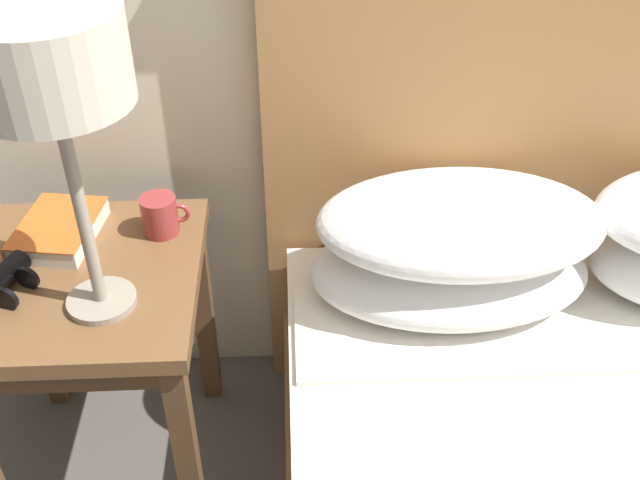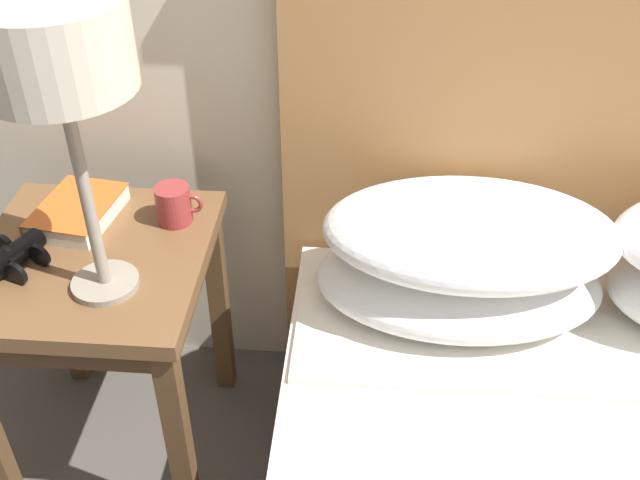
# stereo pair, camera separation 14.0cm
# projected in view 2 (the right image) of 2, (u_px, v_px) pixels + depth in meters

# --- Properties ---
(nightstand) EXTENTS (0.48, 0.51, 0.60)m
(nightstand) POSITION_uv_depth(u_px,v_px,m) (97.00, 288.00, 1.59)
(nightstand) COLOR brown
(nightstand) RESTS_ON ground_plane
(table_lamp) EXTENTS (0.25, 0.25, 0.56)m
(table_lamp) POSITION_uv_depth(u_px,v_px,m) (55.00, 56.00, 1.17)
(table_lamp) COLOR gray
(table_lamp) RESTS_ON nightstand
(book_on_nightstand) EXTENTS (0.18, 0.23, 0.04)m
(book_on_nightstand) POSITION_uv_depth(u_px,v_px,m) (77.00, 211.00, 1.62)
(book_on_nightstand) COLOR silver
(book_on_nightstand) RESTS_ON nightstand
(binoculars_pair) EXTENTS (0.16, 0.16, 0.05)m
(binoculars_pair) POSITION_uv_depth(u_px,v_px,m) (10.00, 258.00, 1.49)
(binoculars_pair) COLOR black
(binoculars_pair) RESTS_ON nightstand
(coffee_mug) EXTENTS (0.10, 0.08, 0.08)m
(coffee_mug) POSITION_uv_depth(u_px,v_px,m) (174.00, 204.00, 1.60)
(coffee_mug) COLOR #993333
(coffee_mug) RESTS_ON nightstand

